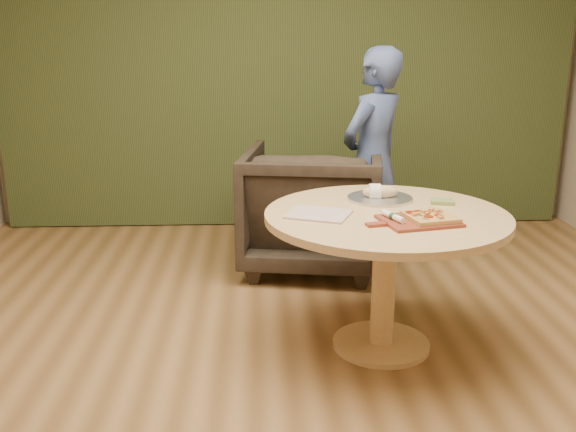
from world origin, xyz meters
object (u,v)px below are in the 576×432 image
at_px(serving_tray, 380,198).
at_px(bread_roll, 378,192).
at_px(pizza_paddle, 417,221).
at_px(cutlery_roll, 393,216).
at_px(person_standing, 372,161).
at_px(flatbread_pizza, 430,217).
at_px(pedestal_table, 386,239).
at_px(armchair, 312,202).

height_order(serving_tray, bread_roll, bread_roll).
xyz_separation_m(serving_tray, bread_roll, (-0.01, 0.00, 0.04)).
xyz_separation_m(pizza_paddle, cutlery_roll, (-0.11, 0.01, 0.02)).
bearing_deg(person_standing, flatbread_pizza, 46.82).
bearing_deg(serving_tray, flatbread_pizza, -70.18).
xyz_separation_m(pedestal_table, cutlery_roll, (-0.00, -0.17, 0.17)).
relative_size(armchair, person_standing, 0.62).
bearing_deg(serving_tray, person_standing, 82.55).
bearing_deg(serving_tray, bread_roll, 180.00).
bearing_deg(pedestal_table, serving_tray, 87.14).
distance_m(cutlery_roll, person_standing, 1.41).
xyz_separation_m(pizza_paddle, flatbread_pizza, (0.06, 0.00, 0.02)).
xyz_separation_m(flatbread_pizza, armchair, (-0.45, 1.44, -0.30)).
distance_m(flatbread_pizza, serving_tray, 0.48).
bearing_deg(bread_roll, pedestal_table, -90.95).
bearing_deg(bread_roll, serving_tray, 0.00).
height_order(serving_tray, armchair, armchair).
distance_m(bread_roll, armchair, 1.08).
bearing_deg(flatbread_pizza, armchair, 107.34).
bearing_deg(serving_tray, cutlery_roll, -92.37).
height_order(cutlery_roll, armchair, armchair).
relative_size(pedestal_table, flatbread_pizza, 4.72).
distance_m(flatbread_pizza, bread_roll, 0.48).
height_order(pedestal_table, cutlery_roll, cutlery_roll).
bearing_deg(serving_tray, pedestal_table, -92.86).
distance_m(pedestal_table, flatbread_pizza, 0.30).
height_order(cutlery_roll, bread_roll, bread_roll).
height_order(armchair, person_standing, person_standing).
bearing_deg(armchair, serving_tray, 115.10).
height_order(pedestal_table, person_standing, person_standing).
relative_size(serving_tray, bread_roll, 1.84).
bearing_deg(bread_roll, armchair, 105.73).
xyz_separation_m(serving_tray, armchair, (-0.29, 0.99, -0.28)).
distance_m(flatbread_pizza, cutlery_roll, 0.18).
relative_size(pedestal_table, cutlery_roll, 6.48).
distance_m(serving_tray, bread_roll, 0.04).
bearing_deg(pizza_paddle, pedestal_table, 108.11).
height_order(cutlery_roll, serving_tray, cutlery_roll).
relative_size(cutlery_roll, person_standing, 0.12).
height_order(flatbread_pizza, serving_tray, flatbread_pizza).
xyz_separation_m(pizza_paddle, armchair, (-0.39, 1.44, -0.28)).
xyz_separation_m(pizza_paddle, person_standing, (0.03, 1.41, 0.02)).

